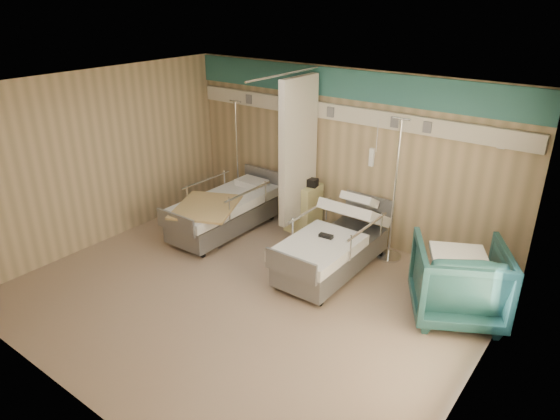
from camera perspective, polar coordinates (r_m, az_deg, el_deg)
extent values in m
cube|color=gray|center=(7.02, -3.97, -9.71)|extent=(6.00, 5.00, 0.00)
cube|color=tan|center=(8.28, 7.15, 6.26)|extent=(6.00, 0.04, 2.80)
cube|color=tan|center=(4.98, -23.72, -8.19)|extent=(6.00, 0.04, 2.80)
cube|color=tan|center=(8.53, -19.79, 5.55)|extent=(0.04, 5.00, 2.80)
cube|color=tan|center=(5.11, 22.25, -7.10)|extent=(0.04, 5.00, 2.80)
cube|color=silver|center=(5.96, -4.74, 13.37)|extent=(6.00, 5.00, 0.04)
cube|color=#317271|center=(8.00, 7.50, 14.10)|extent=(6.00, 0.04, 0.45)
cube|color=silver|center=(8.06, 7.22, 10.92)|extent=(5.88, 0.08, 0.25)
cylinder|color=silver|center=(7.50, 0.67, 15.29)|extent=(0.03, 1.80, 0.03)
cube|color=beige|center=(8.06, 2.11, 6.75)|extent=(0.12, 0.90, 2.35)
cube|color=#E8E091|center=(8.65, 2.68, 0.31)|extent=(0.50, 0.48, 0.85)
imported|color=#1C4847|center=(6.75, 19.73, -7.61)|extent=(1.50, 1.51, 1.02)
cube|color=silver|center=(6.46, 19.97, -3.57)|extent=(0.85, 0.82, 0.07)
cylinder|color=silver|center=(8.11, 12.27, -5.17)|extent=(0.40, 0.40, 0.03)
cylinder|color=silver|center=(7.65, 12.97, 2.01)|extent=(0.04, 0.04, 2.22)
cylinder|color=silver|center=(7.32, 13.77, 10.08)|extent=(0.27, 0.03, 0.03)
cylinder|color=silver|center=(9.73, -4.71, 0.37)|extent=(0.37, 0.37, 0.03)
cylinder|color=silver|center=(9.37, -4.92, 6.08)|extent=(0.03, 0.03, 2.06)
cylinder|color=silver|center=(9.11, -5.15, 12.26)|extent=(0.25, 0.03, 0.03)
cube|color=black|center=(7.17, 5.27, -2.97)|extent=(0.21, 0.11, 0.04)
cube|color=tan|center=(8.19, -8.45, 0.37)|extent=(1.31, 1.43, 0.04)
cube|color=black|center=(8.40, 3.48, 3.18)|extent=(0.27, 0.19, 0.13)
cylinder|color=white|center=(8.60, 2.29, 3.68)|extent=(0.09, 0.09, 0.13)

